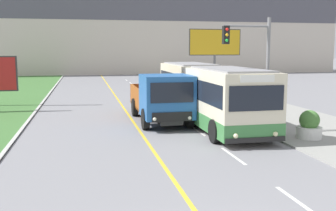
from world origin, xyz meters
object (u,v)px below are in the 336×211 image
at_px(traffic_light_mast, 254,60).
at_px(planter_round_near, 309,126).
at_px(planter_round_second, 258,109).
at_px(dump_truck, 163,99).
at_px(billboard_large, 215,44).
at_px(city_bus, 206,93).

bearing_deg(traffic_light_mast, planter_round_near, -43.17).
height_order(planter_round_near, planter_round_second, planter_round_near).
bearing_deg(dump_truck, traffic_light_mast, -39.96).
bearing_deg(planter_round_near, billboard_large, 80.79).
relative_size(city_bus, planter_round_second, 11.20).
distance_m(city_bus, billboard_large, 20.37).
distance_m(city_bus, planter_round_near, 6.22).
distance_m(traffic_light_mast, planter_round_second, 4.71).
xyz_separation_m(billboard_large, planter_round_near, (-3.95, -24.33, -3.86)).
relative_size(planter_round_near, planter_round_second, 1.05).
bearing_deg(planter_round_near, planter_round_second, 90.44).
bearing_deg(planter_round_near, city_bus, 118.71).
xyz_separation_m(traffic_light_mast, planter_round_near, (1.86, -1.75, -2.80)).
bearing_deg(billboard_large, city_bus, -110.02).
height_order(dump_truck, planter_round_near, dump_truck).
bearing_deg(planter_round_second, planter_round_near, -89.56).
distance_m(traffic_light_mast, planter_round_near, 3.79).
bearing_deg(traffic_light_mast, dump_truck, 140.04).
relative_size(traffic_light_mast, planter_round_second, 4.59).
distance_m(billboard_large, planter_round_near, 24.95).
distance_m(dump_truck, planter_round_second, 5.50).
bearing_deg(billboard_large, planter_round_second, -101.67).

